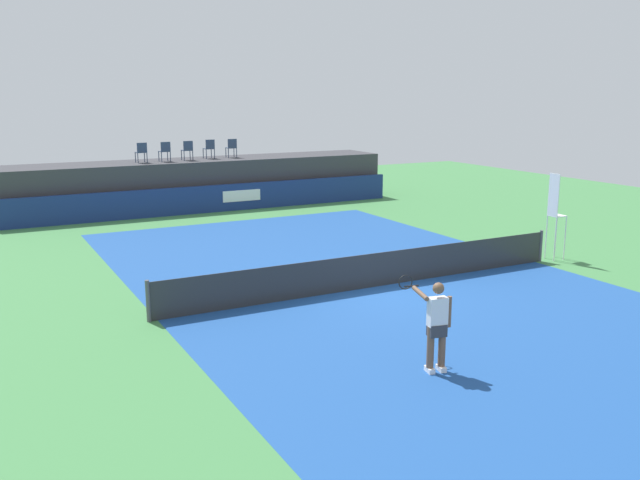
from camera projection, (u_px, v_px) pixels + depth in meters
ground_plane at (323, 263)px, 21.31m from camera, size 48.00×48.00×0.00m
court_inner at (374, 287)px, 18.72m from camera, size 12.00×22.00×0.00m
sponsor_wall at (212, 199)px, 30.25m from camera, size 18.00×0.22×1.20m
spectator_platform at (198, 183)px, 31.69m from camera, size 18.00×2.80×2.20m
spectator_chair_far_left at (141, 152)px, 29.82m from camera, size 0.46×0.46×0.89m
spectator_chair_left at (165, 151)px, 30.33m from camera, size 0.46×0.46×0.89m
spectator_chair_center at (187, 149)px, 30.92m from camera, size 0.44×0.44×0.89m
spectator_chair_right at (209, 148)px, 31.78m from camera, size 0.46×0.46×0.89m
spectator_chair_far_right at (232, 147)px, 32.24m from camera, size 0.46×0.46×0.89m
umpire_chair at (555, 211)px, 21.46m from camera, size 0.47×0.47×2.76m
tennis_net at (374, 270)px, 18.61m from camera, size 12.40×0.02×0.95m
net_post_near at (148, 301)px, 15.77m from camera, size 0.10×0.10×1.00m
net_post_far at (541, 246)px, 21.45m from camera, size 0.10×0.10×1.00m
tennis_player at (436, 323)px, 12.87m from camera, size 0.57×1.21×1.77m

